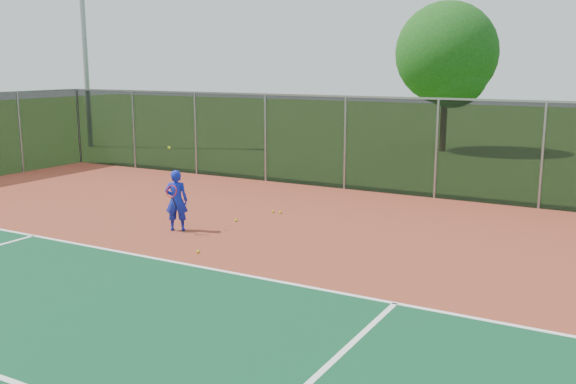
# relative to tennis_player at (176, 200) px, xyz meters

# --- Properties ---
(ground) EXTENTS (120.00, 120.00, 0.00)m
(ground) POSITION_rel_tennis_player_xyz_m (4.36, -5.09, -0.77)
(ground) COLOR #315B1A
(ground) RESTS_ON ground
(court_apron) EXTENTS (30.00, 20.00, 0.02)m
(court_apron) POSITION_rel_tennis_player_xyz_m (4.36, -3.09, -0.76)
(court_apron) COLOR brown
(court_apron) RESTS_ON ground
(fence_back) EXTENTS (30.00, 0.06, 3.03)m
(fence_back) POSITION_rel_tennis_player_xyz_m (4.36, 6.91, 0.79)
(fence_back) COLOR black
(fence_back) RESTS_ON court_apron
(tennis_player) EXTENTS (0.65, 0.70, 2.05)m
(tennis_player) POSITION_rel_tennis_player_xyz_m (0.00, 0.00, 0.00)
(tennis_player) COLOR #1222AF
(tennis_player) RESTS_ON court_apron
(practice_ball_0) EXTENTS (0.07, 0.07, 0.07)m
(practice_ball_0) POSITION_rel_tennis_player_xyz_m (1.30, 2.81, -0.72)
(practice_ball_0) COLOR #B6C917
(practice_ball_0) RESTS_ON court_apron
(practice_ball_2) EXTENTS (0.07, 0.07, 0.07)m
(practice_ball_2) POSITION_rel_tennis_player_xyz_m (1.62, -1.31, -0.72)
(practice_ball_2) COLOR #B6C917
(practice_ball_2) RESTS_ON court_apron
(practice_ball_3) EXTENTS (0.07, 0.07, 0.07)m
(practice_ball_3) POSITION_rel_tennis_player_xyz_m (1.08, 2.79, -0.72)
(practice_ball_3) COLOR #B6C917
(practice_ball_3) RESTS_ON court_apron
(practice_ball_4) EXTENTS (0.07, 0.07, 0.07)m
(practice_ball_4) POSITION_rel_tennis_player_xyz_m (0.75, 1.46, -0.72)
(practice_ball_4) COLOR #B6C917
(practice_ball_4) RESTS_ON court_apron
(tree_back_left) EXTENTS (4.68, 4.68, 6.88)m
(tree_back_left) POSITION_rel_tennis_player_xyz_m (1.59, 17.78, 3.54)
(tree_back_left) COLOR #372514
(tree_back_left) RESTS_ON ground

